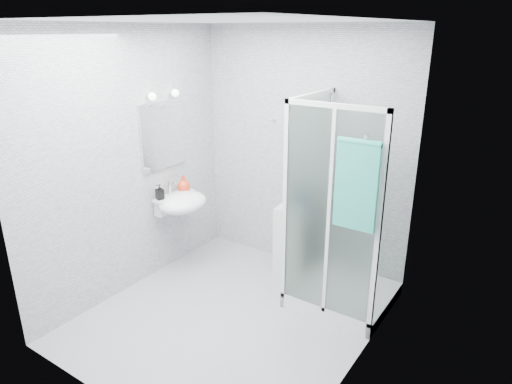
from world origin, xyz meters
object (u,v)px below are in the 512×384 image
Objects in this scene: shower_enclosure at (334,261)px; soap_dispenser_orange at (184,184)px; hand_towel at (356,183)px; storage_cabinet at (293,240)px; soap_dispenser_black at (160,192)px; shampoo_bottle_a at (291,194)px; shampoo_bottle_b at (300,196)px; wall_basin at (181,202)px.

shower_enclosure is 10.91× the size of soap_dispenser_orange.
shower_enclosure is at bearing 128.36° from hand_towel.
shower_enclosure is 2.58× the size of storage_cabinet.
soap_dispenser_orange is (-1.11, -0.47, 0.57)m from storage_cabinet.
soap_dispenser_orange reaches higher than soap_dispenser_black.
shampoo_bottle_a is 1.18m from soap_dispenser_orange.
shower_enclosure is at bearing 15.61° from soap_dispenser_black.
soap_dispenser_orange is at bearing 173.88° from hand_towel.
shower_enclosure is 1.91m from soap_dispenser_black.
shower_enclosure is 1.81m from soap_dispenser_orange.
hand_towel reaches higher than storage_cabinet.
shampoo_bottle_b is 1.62× the size of soap_dispenser_black.
shampoo_bottle_b is (1.10, 0.62, 0.11)m from wall_basin.
shampoo_bottle_a is (1.00, 0.62, 0.11)m from wall_basin.
wall_basin is 3.06× the size of soap_dispenser_orange.
shower_enclosure is 2.71× the size of hand_towel.
hand_towel is 2.15m from soap_dispenser_black.
soap_dispenser_orange is at bearing 118.60° from wall_basin.
soap_dispenser_orange is (-1.07, -0.48, 0.05)m from shampoo_bottle_a.
shampoo_bottle_b is (0.06, 0.02, 0.52)m from storage_cabinet.
storage_cabinet is at bearing 22.75° from soap_dispenser_orange.
hand_towel is (0.32, -0.40, 0.96)m from shower_enclosure.
shampoo_bottle_a is (-0.66, 0.30, 0.46)m from shower_enclosure.
shampoo_bottle_b is (-0.55, 0.30, 0.46)m from shower_enclosure.
soap_dispenser_black is at bearing -149.92° from storage_cabinet.
shower_enclosure reaches higher than soap_dispenser_orange.
hand_towel is 2.80× the size of shampoo_bottle_b.
wall_basin is 1.18m from shampoo_bottle_a.
wall_basin is 0.76× the size of hand_towel.
shampoo_bottle_b is at bearing 22.48° from soap_dispenser_orange.
hand_towel is at bearing -40.21° from storage_cabinet.
soap_dispenser_black is at bearing -177.41° from hand_towel.
soap_dispenser_black is at bearing -144.60° from shampoo_bottle_a.
shampoo_bottle_b is 1.27m from soap_dispenser_orange.
storage_cabinet is at bearing 143.66° from hand_towel.
wall_basin is at bearing -61.40° from soap_dispenser_orange.
storage_cabinet is 1.33m from soap_dispenser_orange.
shampoo_bottle_a is 0.98× the size of shampoo_bottle_b.
hand_towel is 2.11m from soap_dispenser_orange.
shampoo_bottle_a is at bearing 155.39° from shower_enclosure.
shampoo_bottle_b is 1.44× the size of soap_dispenser_orange.
soap_dispenser_orange is at bearing -155.81° from shampoo_bottle_a.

